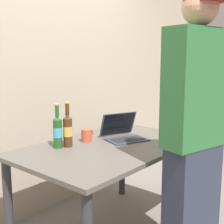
{
  "coord_description": "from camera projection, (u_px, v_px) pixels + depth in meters",
  "views": [
    {
      "loc": [
        -1.73,
        -1.47,
        1.37
      ],
      "look_at": [
        0.02,
        0.0,
        0.98
      ],
      "focal_mm": 49.56,
      "sensor_mm": 36.0,
      "label": 1
    }
  ],
  "objects": [
    {
      "name": "coffee_mug",
      "position": [
        87.0,
        135.0,
        2.44
      ],
      "size": [
        0.12,
        0.08,
        0.1
      ],
      "color": "#BF4C33",
      "rests_on": "desk"
    },
    {
      "name": "person_figure",
      "position": [
        194.0,
        134.0,
        1.84
      ],
      "size": [
        0.45,
        0.33,
        1.79
      ],
      "color": "#2D3347",
      "rests_on": "ground"
    },
    {
      "name": "laptop",
      "position": [
        124.0,
        133.0,
        2.52
      ],
      "size": [
        0.4,
        0.39,
        0.21
      ],
      "color": "#383D4C",
      "rests_on": "desk"
    },
    {
      "name": "desk",
      "position": [
        110.0,
        157.0,
        2.37
      ],
      "size": [
        1.42,
        0.9,
        0.73
      ],
      "color": "#56514C",
      "rests_on": "ground"
    },
    {
      "name": "back_wall",
      "position": [
        44.0,
        68.0,
        2.74
      ],
      "size": [
        6.0,
        0.1,
        2.6
      ],
      "primitive_type": "cube",
      "color": "tan",
      "rests_on": "ground"
    },
    {
      "name": "beer_bottle_amber",
      "position": [
        68.0,
        130.0,
        2.28
      ],
      "size": [
        0.07,
        0.07,
        0.34
      ],
      "color": "#472B14",
      "rests_on": "desk"
    },
    {
      "name": "beer_bottle_green",
      "position": [
        58.0,
        131.0,
        2.25
      ],
      "size": [
        0.07,
        0.07,
        0.33
      ],
      "color": "#1E5123",
      "rests_on": "desk"
    }
  ]
}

